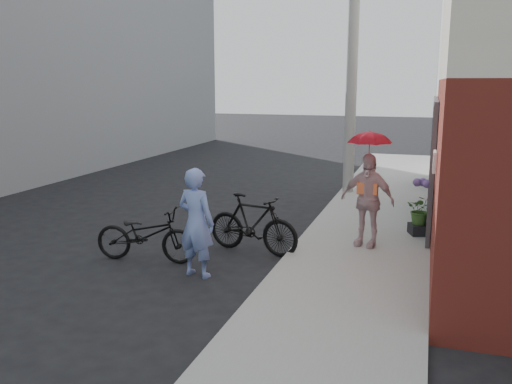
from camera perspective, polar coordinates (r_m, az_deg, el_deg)
The scene contains 11 objects.
ground at distance 9.11m, azimuth -2.94°, elevation -7.45°, with size 80.00×80.00×0.00m, color black.
sidewalk at distance 10.50m, azimuth 11.84°, elevation -4.75°, with size 2.20×24.00×0.12m, color #979892.
curb at distance 10.67m, azimuth 5.63°, elevation -4.29°, with size 0.12×24.00×0.12m, color #9E9E99.
utility_pole at distance 14.19m, azimuth 10.11°, elevation 13.55°, with size 0.28×0.28×7.00m, color #9E9E99.
officer at distance 8.33m, azimuth -6.31°, elevation -3.22°, with size 0.62×0.41×1.70m, color #758CD0.
bike_left at distance 9.23m, azimuth -11.51°, elevation -4.41°, with size 0.61×1.76×0.92m, color black.
bike_right at distance 9.48m, azimuth -0.33°, elevation -3.37°, with size 0.49×1.74×1.05m, color black.
kimono_woman at distance 9.62m, azimuth 11.62°, elevation -0.84°, with size 0.96×0.40×1.64m, color beige.
parasol at distance 9.45m, azimuth 11.90°, elevation 5.95°, with size 0.74×0.74×0.65m, color red.
planter at distance 10.73m, azimuth 16.85°, elevation -3.78°, with size 0.37×0.37×0.20m, color black.
potted_plant at distance 10.64m, azimuth 16.97°, elevation -1.80°, with size 0.51×0.44×0.57m, color #3C6729.
Camera 1 is at (3.08, -8.05, 2.97)m, focal length 38.00 mm.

